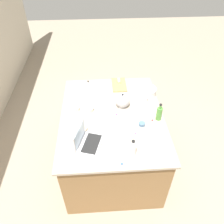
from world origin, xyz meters
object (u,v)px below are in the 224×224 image
at_px(butter_stick_left, 119,81).
at_px(bottle_vinegar, 133,149).
at_px(mixing_bowl_large, 147,91).
at_px(kettle, 122,101).
at_px(ramekin_medium, 89,109).
at_px(bottle_olive, 159,113).
at_px(ramekin_wide, 142,124).
at_px(kitchen_timer, 88,83).
at_px(ramekin_small, 76,109).
at_px(cutting_board, 119,85).
at_px(laptop, 87,141).

bearing_deg(butter_stick_left, bottle_vinegar, -178.95).
bearing_deg(mixing_bowl_large, kettle, 121.04).
height_order(butter_stick_left, ramekin_medium, same).
height_order(bottle_olive, kettle, bottle_olive).
bearing_deg(kettle, ramekin_wide, -152.58).
height_order(mixing_bowl_large, ramekin_medium, mixing_bowl_large).
bearing_deg(ramekin_medium, kitchen_timer, 1.98).
distance_m(bottle_vinegar, ramekin_medium, 0.83).
height_order(ramekin_small, kitchen_timer, kitchen_timer).
distance_m(bottle_vinegar, butter_stick_left, 1.28).
distance_m(bottle_vinegar, bottle_olive, 0.62).
height_order(bottle_olive, cutting_board, bottle_olive).
distance_m(butter_stick_left, ramekin_small, 0.80).
relative_size(kettle, ramekin_small, 2.58).
distance_m(butter_stick_left, kitchen_timer, 0.44).
distance_m(bottle_olive, cutting_board, 0.84).
bearing_deg(kitchen_timer, bottle_olive, -131.95).
bearing_deg(bottle_vinegar, butter_stick_left, 1.05).
bearing_deg(mixing_bowl_large, ramekin_wide, 164.46).
relative_size(kettle, butter_stick_left, 1.94).
distance_m(bottle_vinegar, kettle, 0.77).
height_order(cutting_board, ramekin_small, ramekin_small).
xyz_separation_m(laptop, kettle, (0.60, -0.43, 0.03)).
bearing_deg(cutting_board, kitchen_timer, 86.88).
relative_size(butter_stick_left, ramekin_wide, 1.47).
relative_size(ramekin_small, ramekin_wide, 1.11).
bearing_deg(ramekin_medium, ramekin_wide, -116.05).
distance_m(bottle_olive, ramekin_medium, 0.85).
xyz_separation_m(mixing_bowl_large, cutting_board, (0.25, 0.35, -0.05)).
height_order(bottle_olive, ramekin_wide, bottle_olive).
bearing_deg(ramekin_wide, bottle_olive, -66.56).
distance_m(kettle, ramekin_small, 0.58).
bearing_deg(laptop, mixing_bowl_large, -43.84).
bearing_deg(ramekin_medium, bottle_olive, -104.04).
bearing_deg(butter_stick_left, bottle_olive, -153.02).
bearing_deg(laptop, kettle, -35.60).
xyz_separation_m(butter_stick_left, ramekin_medium, (-0.58, 0.42, -0.01)).
relative_size(laptop, mixing_bowl_large, 1.46).
bearing_deg(butter_stick_left, kitchen_timer, 94.59).
distance_m(laptop, bottle_olive, 0.90).
bearing_deg(mixing_bowl_large, ramekin_medium, 110.00).
height_order(ramekin_wide, kitchen_timer, kitchen_timer).
distance_m(bottle_olive, ramekin_wide, 0.24).
distance_m(bottle_vinegar, kitchen_timer, 1.33).
height_order(laptop, bottle_olive, bottle_olive).
bearing_deg(ramekin_wide, ramekin_small, 67.30).
height_order(laptop, bottle_vinegar, laptop).
bearing_deg(ramekin_small, kitchen_timer, -15.13).
xyz_separation_m(bottle_vinegar, kitchen_timer, (1.25, 0.46, -0.04)).
xyz_separation_m(bottle_olive, kettle, (0.27, 0.40, -0.01)).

